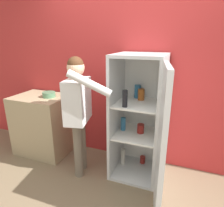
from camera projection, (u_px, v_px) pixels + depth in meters
The scene contains 6 objects.
ground_plane at pixel (103, 199), 2.26m from camera, with size 12.00×12.00×0.00m, color #7A664C.
wall_back at pixel (130, 73), 2.73m from camera, with size 7.00×0.06×2.55m.
refrigerator at pixel (143, 121), 2.39m from camera, with size 0.74×1.20×1.56m.
person at pixel (78, 104), 2.43m from camera, with size 0.67×0.55×1.54m.
counter at pixel (44, 124), 3.10m from camera, with size 0.80×0.61×0.91m.
bowl at pixel (49, 94), 2.91m from camera, with size 0.19×0.19×0.08m.
Camera 1 is at (0.75, -1.65, 1.73)m, focal length 32.00 mm.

